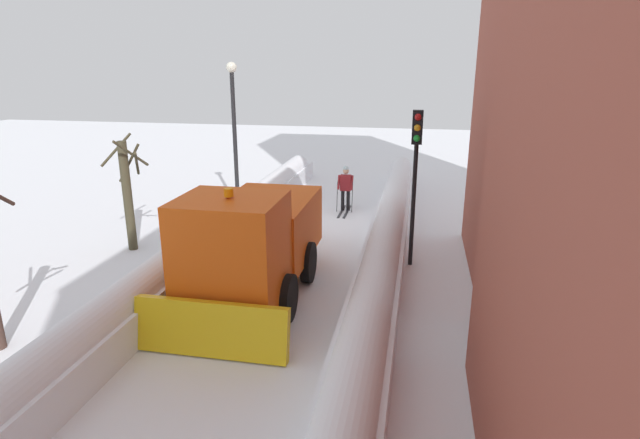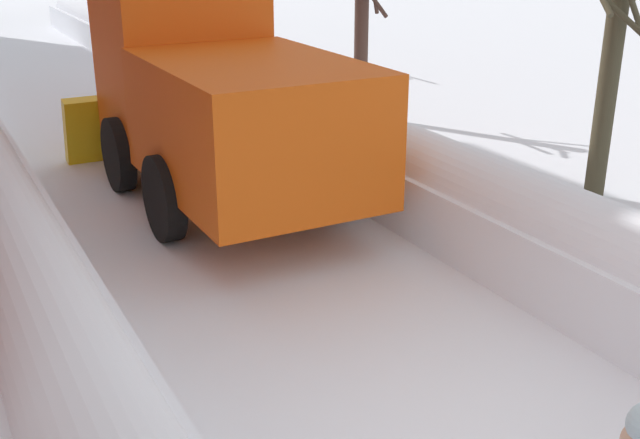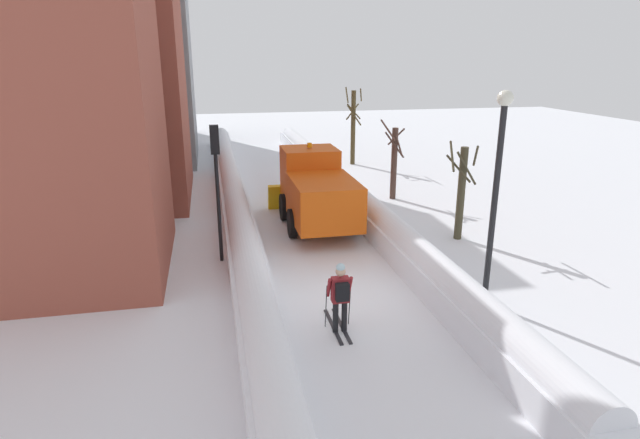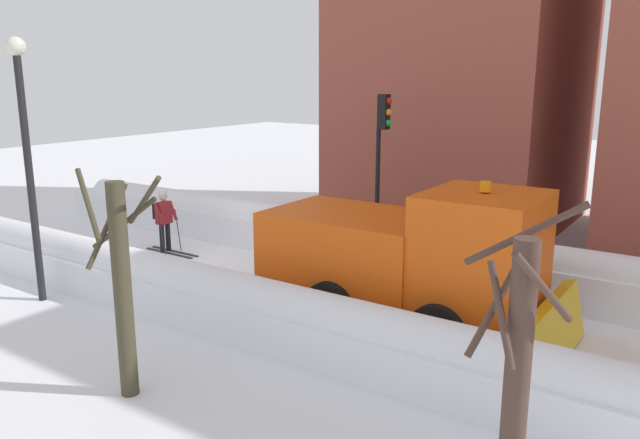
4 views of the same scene
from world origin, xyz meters
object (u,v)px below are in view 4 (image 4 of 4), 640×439
Objects in this scene: skier at (164,217)px; street_lamp at (26,141)px; traffic_light_pole at (382,146)px; bare_tree_near at (122,283)px; plow_truck at (412,258)px; bare_tree_mid at (516,377)px.

street_lamp is (4.27, 0.70, 2.57)m from skier.
traffic_light_pole is 1.24× the size of bare_tree_near.
traffic_light_pole is (-2.70, 5.46, 2.11)m from skier.
bare_tree_near is at bearing 1.76° from traffic_light_pole.
street_lamp is 5.56m from bare_tree_near.
street_lamp reaches higher than plow_truck.
bare_tree_near reaches higher than skier.
bare_tree_near is at bearing 71.67° from street_lamp.
street_lamp is at bearing -108.33° from bare_tree_near.
skier is 5.03m from street_lamp.
plow_truck is at bearing 112.74° from street_lamp.
bare_tree_near is at bearing -85.69° from bare_tree_mid.
street_lamp reaches higher than bare_tree_near.
skier is 12.87m from bare_tree_mid.
bare_tree_near is (1.66, 5.02, -1.72)m from street_lamp.
bare_tree_mid reaches higher than skier.
traffic_light_pole reaches higher than plow_truck.
traffic_light_pole reaches higher than bare_tree_mid.
street_lamp is at bearing -96.37° from bare_tree_mid.
bare_tree_mid reaches higher than plow_truck.
plow_truck is 1.62× the size of bare_tree_mid.
street_lamp is 11.12m from bare_tree_mid.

